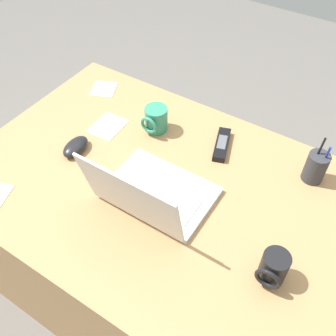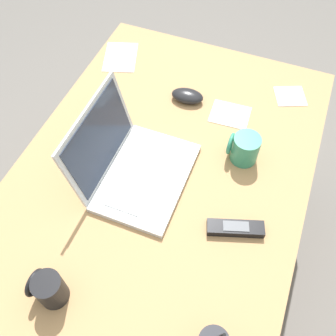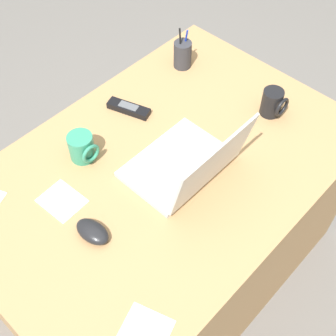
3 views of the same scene
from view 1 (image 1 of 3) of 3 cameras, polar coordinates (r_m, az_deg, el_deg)
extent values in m
plane|color=slate|center=(1.89, -0.99, -16.81)|extent=(6.00, 6.00, 0.00)
cube|color=tan|center=(1.57, -1.17, -11.01)|extent=(1.31, 0.89, 0.73)
cube|color=silver|center=(1.23, -1.23, -3.55)|extent=(0.34, 0.23, 0.02)
cube|color=silver|center=(1.21, -1.79, -3.89)|extent=(0.28, 0.12, 0.00)
cube|color=silver|center=(1.27, 0.58, -1.10)|extent=(0.09, 0.05, 0.00)
cube|color=silver|center=(1.07, -5.63, -4.61)|extent=(0.33, 0.05, 0.22)
cube|color=#283347|center=(1.07, -5.47, -4.39)|extent=(0.30, 0.04, 0.20)
ellipsoid|color=black|center=(1.40, -13.59, 3.11)|extent=(0.08, 0.12, 0.04)
cylinder|color=#338C6B|center=(1.43, -1.77, 7.30)|extent=(0.08, 0.08, 0.10)
torus|color=#338C6B|center=(1.39, -2.88, 6.37)|extent=(0.07, 0.01, 0.07)
cylinder|color=black|center=(1.08, 15.45, -14.02)|extent=(0.07, 0.07, 0.10)
torus|color=black|center=(1.05, 14.61, -15.68)|extent=(0.07, 0.01, 0.07)
cube|color=black|center=(1.39, 8.00, 3.46)|extent=(0.09, 0.17, 0.02)
cube|color=#595B60|center=(1.38, 8.05, 3.85)|extent=(0.05, 0.08, 0.00)
cylinder|color=#333338|center=(1.33, 21.10, 0.11)|extent=(0.07, 0.07, 0.11)
cylinder|color=#1933B2|center=(1.31, 22.20, 0.99)|extent=(0.01, 0.02, 0.14)
cylinder|color=black|center=(1.31, 21.24, 1.61)|extent=(0.01, 0.03, 0.15)
cube|color=white|center=(1.67, -9.55, 11.52)|extent=(0.13, 0.13, 0.00)
cube|color=white|center=(1.48, -8.95, 6.16)|extent=(0.12, 0.14, 0.00)
camera|label=2|loc=(0.94, 52.79, 35.06)|focal=41.02mm
camera|label=3|loc=(1.16, -74.35, 31.52)|focal=49.09mm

